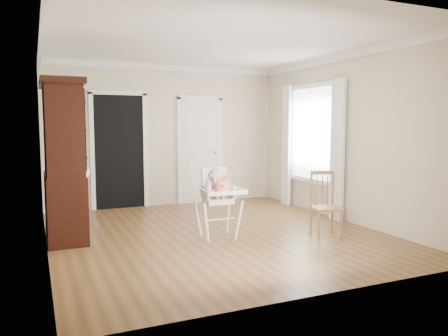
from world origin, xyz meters
name	(u,v)px	position (x,y,z in m)	size (l,w,h in m)	color
floor	(215,233)	(0.00, 0.00, 0.00)	(5.00, 5.00, 0.00)	brown
ceiling	(215,42)	(0.00, 0.00, 2.70)	(5.00, 5.00, 0.00)	white
wall_back	(166,135)	(0.00, 2.50, 1.35)	(4.50, 4.50, 0.00)	beige
wall_left	(43,142)	(-2.25, 0.00, 1.35)	(5.00, 5.00, 0.00)	beige
wall_right	(344,138)	(2.25, 0.00, 1.35)	(5.00, 5.00, 0.00)	beige
crown_molding	(215,46)	(0.00, 0.00, 2.64)	(4.50, 5.00, 0.12)	white
doorway	(119,149)	(-0.90, 2.48, 1.11)	(1.06, 0.05, 2.22)	black
closet_door	(200,151)	(0.70, 2.48, 1.02)	(0.96, 0.09, 2.13)	white
window_right	(311,140)	(2.18, 0.80, 1.29)	(0.13, 1.84, 2.30)	white
high_chair	(218,194)	(-0.06, -0.25, 0.61)	(0.61, 0.74, 0.99)	white
baby	(218,184)	(-0.06, -0.22, 0.74)	(0.28, 0.22, 0.42)	beige
cake	(223,187)	(-0.08, -0.47, 0.75)	(0.26, 0.26, 0.12)	silver
sippy_cup	(209,186)	(-0.25, -0.38, 0.76)	(0.07, 0.07, 0.17)	pink
china_cabinet	(64,161)	(-1.99, 0.58, 1.07)	(0.57, 1.27, 2.15)	black
dining_chair	(325,206)	(1.35, -0.76, 0.42)	(0.46, 0.46, 0.91)	brown
streamer	(181,78)	(-0.12, 1.19, 2.32)	(0.03, 0.50, 0.02)	pink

